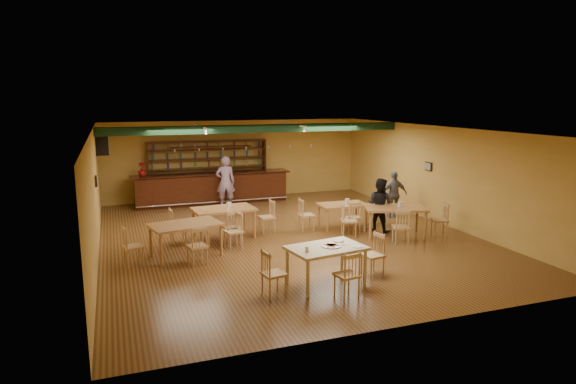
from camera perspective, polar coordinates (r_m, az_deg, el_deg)
name	(u,v)px	position (r m, az deg, el deg)	size (l,w,h in m)	color
floor	(287,236)	(14.15, -0.11, -5.07)	(12.00, 12.00, 0.00)	#4F3216
ceiling_beam	(258,129)	(16.31, -3.43, 7.26)	(10.00, 0.30, 0.25)	black
track_rail_left	(200,126)	(16.49, -10.09, 7.39)	(0.05, 2.50, 0.05)	silver
track_rail_right	(292,125)	(17.31, 0.50, 7.71)	(0.05, 2.50, 0.05)	silver
ac_unit	(102,145)	(17.10, -20.47, 5.02)	(0.34, 0.70, 0.48)	silver
picture_left	(96,181)	(14.01, -21.12, 1.17)	(0.04, 0.34, 0.28)	black
picture_right	(429,166)	(16.52, 15.78, 2.84)	(0.04, 0.34, 0.28)	black
bar_counter	(212,188)	(18.60, -8.68, 0.42)	(5.80, 0.85, 1.13)	black
back_bar_hutch	(208,171)	(19.12, -9.10, 2.44)	(4.49, 0.40, 2.28)	black
poinsettia	(142,170)	(18.18, -16.37, 2.47)	(0.28, 0.28, 0.50)	#9C0E10
dining_table_a	(224,223)	(14.05, -7.34, -3.51)	(1.68, 1.01, 0.84)	#AD733D
dining_table_b	(342,215)	(15.15, 6.24, -2.67)	(1.42, 0.85, 0.71)	#AD733D
dining_table_c	(186,240)	(12.54, -11.61, -5.40)	(1.67, 1.00, 0.83)	#AD733D
dining_table_d	(394,221)	(14.39, 12.07, -3.31)	(1.68, 1.01, 0.84)	#AD733D
near_table	(326,266)	(10.50, 4.37, -8.42)	(1.54, 0.99, 0.83)	#CFBC8B
pizza_tray	(331,246)	(10.41, 4.96, -6.15)	(0.40, 0.40, 0.01)	silver
parmesan_shaker	(307,249)	(10.02, 2.18, -6.51)	(0.07, 0.07, 0.11)	#EAE5C6
napkin_stack	(339,241)	(10.71, 5.82, -5.64)	(0.20, 0.15, 0.03)	white
pizza_server	(337,244)	(10.52, 5.66, -5.93)	(0.32, 0.09, 0.00)	silver
side_plate	(358,246)	(10.43, 7.97, -6.19)	(0.22, 0.22, 0.01)	white
patron_bar	(225,182)	(17.81, -7.17, 1.16)	(0.67, 0.44, 1.84)	#844CA4
patron_right_a	(379,205)	(14.74, 10.42, -1.45)	(0.77, 0.60, 1.57)	black
patron_right_b	(394,194)	(16.60, 12.05, -0.26)	(0.89, 0.37, 1.51)	slate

